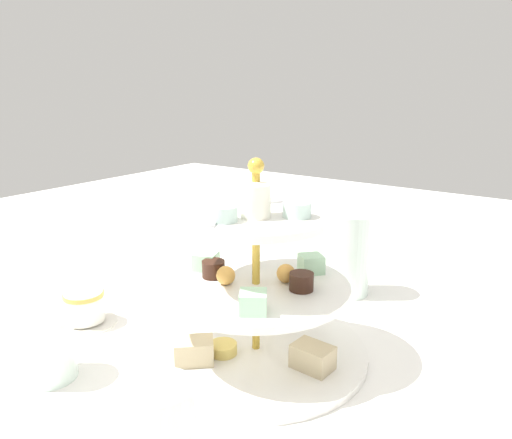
{
  "coord_description": "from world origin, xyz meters",
  "views": [
    {
      "loc": [
        0.48,
        0.34,
        0.34
      ],
      "look_at": [
        0.0,
        0.0,
        0.18
      ],
      "focal_mm": 34.89,
      "sensor_mm": 36.0,
      "label": 1
    }
  ],
  "objects_px": {
    "water_glass_tall_right": "(350,254)",
    "water_glass_mid_back": "(163,434)",
    "tiered_serving_stand": "(256,300)",
    "water_glass_short_left": "(48,348)",
    "butter_knife_right": "(186,276)",
    "teacup_with_saucer": "(85,309)"
  },
  "relations": [
    {
      "from": "water_glass_mid_back",
      "to": "water_glass_tall_right",
      "type": "bearing_deg",
      "value": -174.47
    },
    {
      "from": "water_glass_tall_right",
      "to": "teacup_with_saucer",
      "type": "distance_m",
      "value": 0.43
    },
    {
      "from": "water_glass_short_left",
      "to": "butter_knife_right",
      "type": "bearing_deg",
      "value": -164.75
    },
    {
      "from": "tiered_serving_stand",
      "to": "water_glass_tall_right",
      "type": "bearing_deg",
      "value": 177.38
    },
    {
      "from": "tiered_serving_stand",
      "to": "water_glass_tall_right",
      "type": "relative_size",
      "value": 2.09
    },
    {
      "from": "water_glass_short_left",
      "to": "water_glass_mid_back",
      "type": "xyz_separation_m",
      "value": [
        0.03,
        0.23,
        0.01
      ]
    },
    {
      "from": "water_glass_short_left",
      "to": "teacup_with_saucer",
      "type": "xyz_separation_m",
      "value": [
        -0.11,
        -0.08,
        -0.01
      ]
    },
    {
      "from": "butter_knife_right",
      "to": "tiered_serving_stand",
      "type": "bearing_deg",
      "value": 97.68
    },
    {
      "from": "water_glass_tall_right",
      "to": "butter_knife_right",
      "type": "height_order",
      "value": "water_glass_tall_right"
    },
    {
      "from": "butter_knife_right",
      "to": "water_glass_short_left",
      "type": "bearing_deg",
      "value": 52.63
    },
    {
      "from": "water_glass_short_left",
      "to": "butter_knife_right",
      "type": "relative_size",
      "value": 0.46
    },
    {
      "from": "water_glass_tall_right",
      "to": "tiered_serving_stand",
      "type": "bearing_deg",
      "value": -2.62
    },
    {
      "from": "teacup_with_saucer",
      "to": "butter_knife_right",
      "type": "xyz_separation_m",
      "value": [
        -0.23,
        -0.01,
        -0.02
      ]
    },
    {
      "from": "tiered_serving_stand",
      "to": "water_glass_short_left",
      "type": "height_order",
      "value": "tiered_serving_stand"
    },
    {
      "from": "water_glass_tall_right",
      "to": "butter_knife_right",
      "type": "xyz_separation_m",
      "value": [
        0.1,
        -0.28,
        -0.07
      ]
    },
    {
      "from": "teacup_with_saucer",
      "to": "butter_knife_right",
      "type": "distance_m",
      "value": 0.23
    },
    {
      "from": "water_glass_tall_right",
      "to": "water_glass_mid_back",
      "type": "distance_m",
      "value": 0.48
    },
    {
      "from": "water_glass_tall_right",
      "to": "water_glass_mid_back",
      "type": "xyz_separation_m",
      "value": [
        0.48,
        0.05,
        -0.02
      ]
    },
    {
      "from": "water_glass_short_left",
      "to": "butter_knife_right",
      "type": "distance_m",
      "value": 0.35
    },
    {
      "from": "tiered_serving_stand",
      "to": "water_glass_tall_right",
      "type": "distance_m",
      "value": 0.26
    },
    {
      "from": "butter_knife_right",
      "to": "water_glass_mid_back",
      "type": "relative_size",
      "value": 1.77
    },
    {
      "from": "teacup_with_saucer",
      "to": "water_glass_short_left",
      "type": "bearing_deg",
      "value": 36.79
    }
  ]
}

